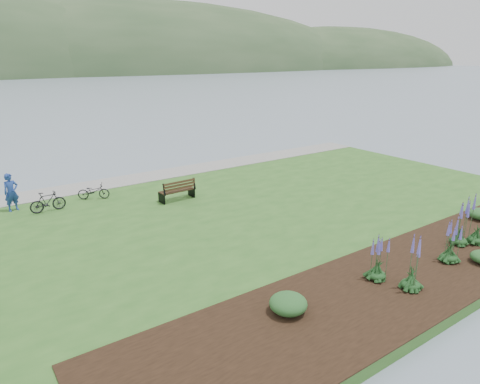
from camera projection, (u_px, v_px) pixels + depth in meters
name	position (u px, v px, depth m)	size (l,w,h in m)	color
ground	(209.00, 215.00, 21.33)	(600.00, 600.00, 0.00)	slate
lawn	(231.00, 223.00, 19.71)	(34.00, 20.00, 0.40)	#2C5B20
shoreline_path	(152.00, 176.00, 26.59)	(34.00, 2.20, 0.03)	gray
garden_bed	(423.00, 267.00, 15.19)	(24.00, 4.40, 0.04)	black
far_hillside	(27.00, 75.00, 164.89)	(580.00, 80.00, 38.00)	#2F4A29
park_bench	(178.00, 190.00, 22.06)	(1.86, 0.83, 1.13)	black
person	(11.00, 189.00, 20.44)	(0.79, 0.55, 2.18)	navy
bicycle_a	(94.00, 191.00, 22.30)	(1.61, 0.56, 0.84)	black
bicycle_b	(48.00, 202.00, 20.50)	(1.65, 0.48, 0.99)	black
echium_0	(451.00, 243.00, 15.37)	(0.62, 0.62, 1.77)	#143817
echium_1	(462.00, 224.00, 16.70)	(0.62, 0.62, 2.18)	#143817
echium_2	(479.00, 224.00, 16.81)	(0.62, 0.62, 2.21)	#143817
echium_4	(378.00, 259.00, 14.13)	(0.62, 0.62, 1.80)	#143817
echium_5	(413.00, 266.00, 13.52)	(0.62, 0.62, 2.16)	#143817
shrub_0	(288.00, 304.00, 12.43)	(1.12, 1.12, 0.56)	#1E4C21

